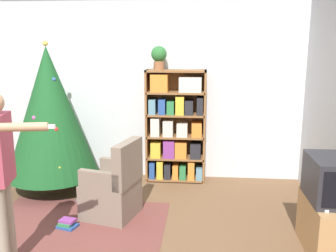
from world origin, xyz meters
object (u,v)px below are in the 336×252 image
object	(u,v)px
bookshelf	(176,128)
armchair	(114,190)
standing_person	(0,168)
christmas_tree	(50,113)
potted_plant	(159,56)
television	(333,179)

from	to	relation	value
bookshelf	armchair	bearing A→B (deg)	-116.46
armchair	standing_person	distance (m)	1.46
christmas_tree	potted_plant	bearing A→B (deg)	20.33
television	armchair	distance (m)	2.35
television	standing_person	bearing A→B (deg)	-169.71
armchair	potted_plant	distance (m)	2.01
television	standing_person	distance (m)	3.00
christmas_tree	armchair	xyz separation A→B (m)	(1.03, -0.75, -0.77)
television	potted_plant	world-z (taller)	potted_plant
television	potted_plant	xyz separation A→B (m)	(-1.85, 1.85, 1.08)
bookshelf	armchair	world-z (taller)	bookshelf
bookshelf	christmas_tree	bearing A→B (deg)	-162.71
television	christmas_tree	distance (m)	3.54
television	standing_person	size ratio (longest dim) A/B	0.36
television	bookshelf	bearing A→B (deg)	131.14
bookshelf	armchair	size ratio (longest dim) A/B	1.77
bookshelf	potted_plant	size ratio (longest dim) A/B	4.96
armchair	potted_plant	world-z (taller)	potted_plant
television	armchair	size ratio (longest dim) A/B	0.62
potted_plant	armchair	bearing A→B (deg)	-107.00
armchair	standing_person	world-z (taller)	standing_person
standing_person	bookshelf	bearing A→B (deg)	140.26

